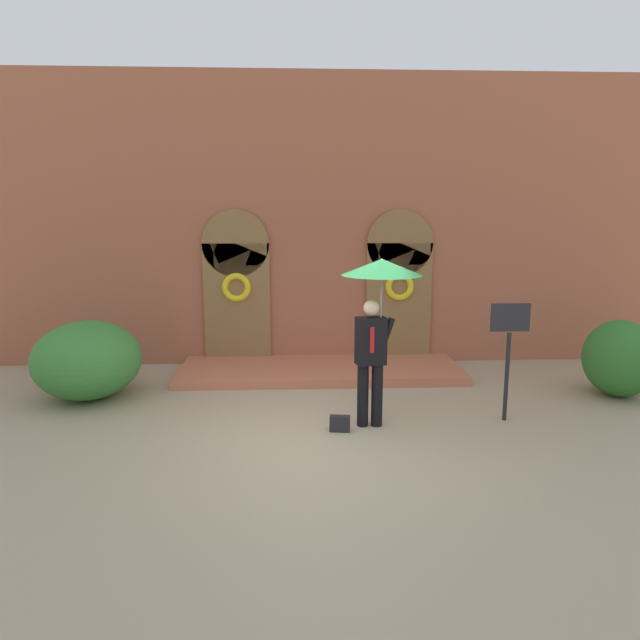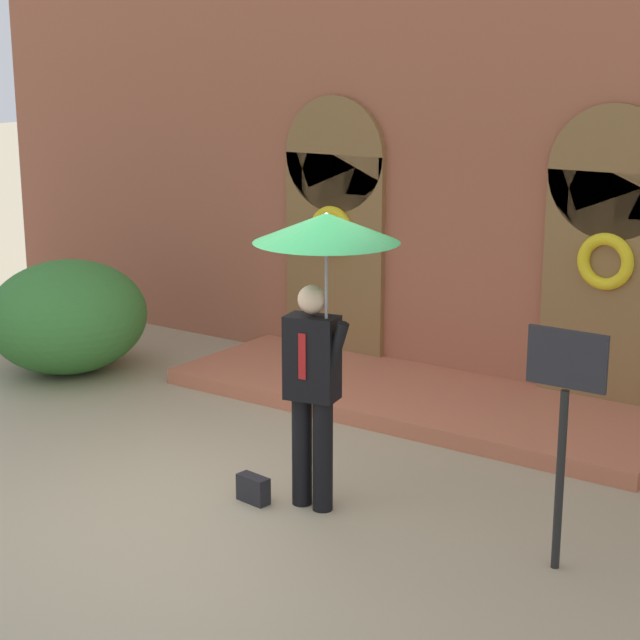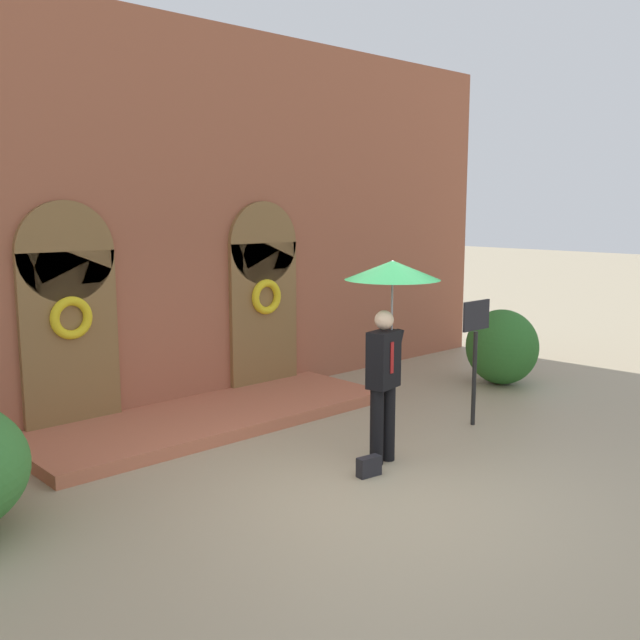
{
  "view_description": "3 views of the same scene",
  "coord_description": "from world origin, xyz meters",
  "px_view_note": "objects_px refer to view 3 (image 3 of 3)",
  "views": [
    {
      "loc": [
        -0.47,
        -7.23,
        2.95
      ],
      "look_at": [
        -0.06,
        1.86,
        1.26
      ],
      "focal_mm": 32.0,
      "sensor_mm": 36.0,
      "label": 1
    },
    {
      "loc": [
        5.15,
        -6.0,
        3.5
      ],
      "look_at": [
        0.13,
        1.16,
        1.31
      ],
      "focal_mm": 60.0,
      "sensor_mm": 36.0,
      "label": 2
    },
    {
      "loc": [
        -5.39,
        -4.97,
        2.96
      ],
      "look_at": [
        0.64,
        1.55,
        1.55
      ],
      "focal_mm": 40.0,
      "sensor_mm": 36.0,
      "label": 3
    }
  ],
  "objects_px": {
    "shrub_right": "(502,347)",
    "sign_post": "(475,342)",
    "person_with_umbrella": "(390,300)",
    "handbag": "(369,466)"
  },
  "relations": [
    {
      "from": "person_with_umbrella",
      "to": "sign_post",
      "type": "xyz_separation_m",
      "value": [
        1.89,
        0.13,
        -0.75
      ]
    },
    {
      "from": "shrub_right",
      "to": "person_with_umbrella",
      "type": "bearing_deg",
      "value": -164.27
    },
    {
      "from": "shrub_right",
      "to": "handbag",
      "type": "bearing_deg",
      "value": -163.72
    },
    {
      "from": "person_with_umbrella",
      "to": "shrub_right",
      "type": "distance_m",
      "value": 4.52
    },
    {
      "from": "person_with_umbrella",
      "to": "handbag",
      "type": "distance_m",
      "value": 1.89
    },
    {
      "from": "handbag",
      "to": "sign_post",
      "type": "height_order",
      "value": "sign_post"
    },
    {
      "from": "person_with_umbrella",
      "to": "shrub_right",
      "type": "relative_size",
      "value": 1.87
    },
    {
      "from": "sign_post",
      "to": "shrub_right",
      "type": "bearing_deg",
      "value": 24.59
    },
    {
      "from": "shrub_right",
      "to": "sign_post",
      "type": "bearing_deg",
      "value": -155.41
    },
    {
      "from": "handbag",
      "to": "shrub_right",
      "type": "bearing_deg",
      "value": 23.83
    }
  ]
}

